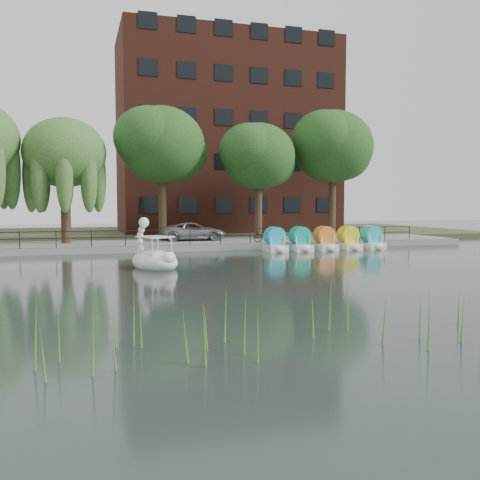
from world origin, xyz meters
name	(u,v)px	position (x,y,z in m)	size (l,w,h in m)	color
ground_plane	(257,280)	(0.00, 0.00, 0.00)	(120.00, 120.00, 0.00)	#32413B
promenade	(182,244)	(0.00, 16.00, 0.20)	(40.00, 6.00, 0.40)	gray
kerb	(191,248)	(0.00, 13.05, 0.20)	(40.00, 0.25, 0.40)	gray
land_strip	(154,233)	(0.00, 30.00, 0.18)	(60.00, 22.00, 0.36)	#47512D
railing	(190,233)	(0.00, 13.25, 1.15)	(32.00, 0.05, 1.00)	black
apartment_building	(226,137)	(7.00, 29.97, 9.36)	(20.00, 10.07, 18.00)	#4C1E16
willow_mid	(64,153)	(-7.50, 17.00, 6.25)	(5.32, 5.32, 8.15)	#473323
broadleaf_center	(162,145)	(-1.00, 18.00, 7.06)	(6.00, 6.00, 9.25)	#473323
broadleaf_right	(258,157)	(6.00, 17.50, 6.39)	(5.40, 5.40, 8.32)	#473323
broadleaf_far	(333,147)	(12.50, 18.50, 7.40)	(6.30, 6.30, 9.71)	#473323
minivan	(193,230)	(1.00, 16.95, 1.13)	(5.23, 2.40, 1.45)	gray
bicycle	(266,235)	(5.29, 13.72, 0.90)	(1.72, 0.60, 1.00)	gray
swan_boat	(154,257)	(-3.39, 4.89, 0.52)	(2.74, 3.25, 2.35)	white
pedal_boat_row	(325,241)	(8.37, 11.26, 0.61)	(7.95, 1.70, 1.40)	white
reed_bank	(467,307)	(2.00, -9.50, 0.60)	(24.00, 2.40, 1.20)	#669938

